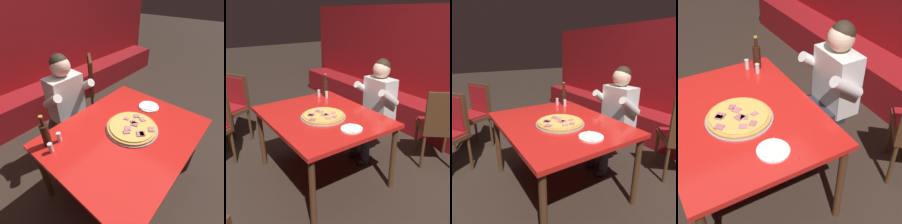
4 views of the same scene
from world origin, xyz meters
The scene contains 8 objects.
ground_plane centered at (0.00, 0.00, 0.00)m, with size 24.00×24.00×0.00m, color #33261E.
main_dining_table centered at (0.00, 0.00, 0.69)m, with size 1.36×1.08×0.76m.
pizza centered at (0.07, -0.02, 0.78)m, with size 0.47×0.47×0.05m.
plate_white_paper centered at (0.47, 0.04, 0.77)m, with size 0.21×0.21×0.02m.
beer_bottle centered at (-0.53, 0.39, 0.87)m, with size 0.07×0.07×0.29m.
shaker_black_pepper centered at (-0.56, 0.31, 0.80)m, with size 0.04×0.04×0.09m.
shaker_red_pepper_flakes centered at (-0.45, 0.35, 0.80)m, with size 0.04×0.04×0.09m.
diner_seated_blue_shirt centered at (0.00, 0.77, 0.71)m, with size 0.53×0.53×1.27m.
Camera 4 is at (1.71, -0.54, 2.12)m, focal length 50.00 mm.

